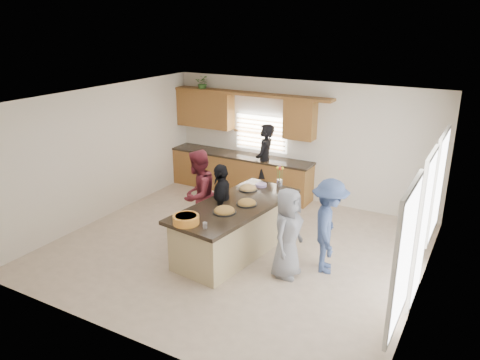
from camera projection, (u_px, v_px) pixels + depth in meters
The scene contains 18 objects.
floor at pixel (236, 248), 8.85m from camera, with size 6.50×6.50×0.00m, color beige.
room_shell at pixel (236, 151), 8.22m from camera, with size 6.52×6.02×2.81m.
back_cabinetry at pixel (239, 155), 11.47m from camera, with size 4.08×0.66×2.46m.
right_wall_glazing at pixel (423, 220), 6.81m from camera, with size 0.06×4.00×2.25m.
island at pixel (236, 229), 8.57m from camera, with size 1.47×2.82×0.95m.
platter_front at pixel (225, 211), 8.03m from camera, with size 0.41×0.41×0.17m.
platter_mid at pixel (247, 203), 8.37m from camera, with size 0.37×0.37×0.15m.
platter_back at pixel (248, 189), 9.08m from camera, with size 0.38×0.38×0.15m.
salad_bowl at pixel (186, 219), 7.58m from camera, with size 0.43×0.43×0.14m.
clear_cup at pixel (205, 226), 7.41m from camera, with size 0.08×0.08×0.11m, color white.
plate_stack at pixel (261, 185), 9.27m from camera, with size 0.22×0.22×0.05m, color #9F82BE.
flower_vase at pixel (280, 176), 9.20m from camera, with size 0.14×0.14×0.41m.
potted_plant at pixel (203, 83), 11.49m from camera, with size 0.34×0.30×0.38m, color #457D32.
woman_left_back at pixel (265, 162), 11.01m from camera, with size 0.66×0.43×1.80m, color black.
woman_left_mid at pixel (198, 195), 8.99m from camera, with size 0.86×0.67×1.78m, color maroon.
woman_left_front at pixel (222, 205), 8.73m from camera, with size 0.95×0.39×1.61m, color black.
woman_right_back at pixel (329, 226), 7.81m from camera, with size 1.06×0.61×1.65m, color navy.
woman_right_front at pixel (287, 233), 7.68m from camera, with size 0.76×0.49×1.55m, color gray.
Camera 1 is at (3.94, -6.88, 4.14)m, focal length 35.00 mm.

